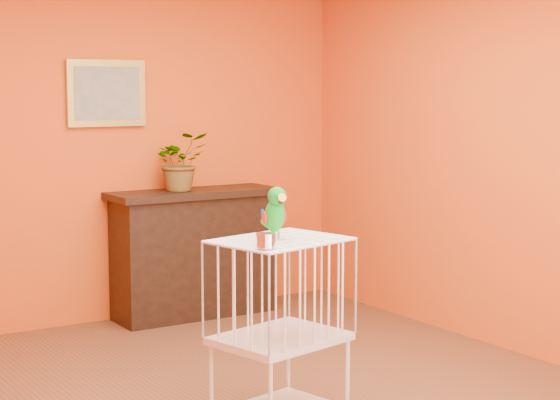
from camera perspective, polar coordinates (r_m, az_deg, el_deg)
ground at (r=5.51m, az=-1.26°, el=-12.12°), size 4.50×4.50×0.00m
room_shell at (r=5.21m, az=-1.30°, el=4.58°), size 4.50×4.50×4.50m
console_cabinet at (r=7.39m, az=-5.25°, el=-3.23°), size 1.34×0.48×1.00m
potted_plant at (r=7.28m, az=-6.19°, el=1.96°), size 0.44×0.48×0.35m
framed_picture at (r=7.20m, az=-10.52°, el=6.42°), size 0.62×0.04×0.50m
birdcage at (r=5.00m, az=0.00°, el=-7.87°), size 0.74×0.63×1.00m
feed_cup at (r=4.61m, az=-0.86°, el=-2.48°), size 0.10×0.10×0.07m
parrot at (r=4.91m, az=-0.32°, el=-0.73°), size 0.14×0.25×0.28m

